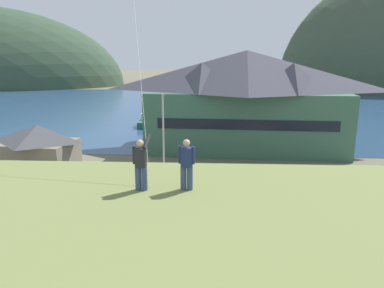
{
  "coord_description": "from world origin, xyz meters",
  "views": [
    {
      "loc": [
        2.66,
        -20.95,
        10.85
      ],
      "look_at": [
        1.14,
        9.0,
        3.57
      ],
      "focal_mm": 33.52,
      "sensor_mm": 36.0,
      "label": 1
    }
  ],
  "objects_px": {
    "moored_boat_wharfside": "(148,121)",
    "parked_car_back_row_right": "(130,213)",
    "parked_car_corner_spot": "(208,178)",
    "parked_car_mid_row_center": "(92,183)",
    "parking_light_pole": "(163,130)",
    "harbor_lodge": "(246,98)",
    "parked_car_front_row_red": "(336,219)",
    "person_kite_flyer": "(141,163)",
    "wharf_dock": "(167,126)",
    "storage_shed_waterside": "(215,131)",
    "person_companion": "(187,163)",
    "parked_car_front_row_end": "(326,183)",
    "parked_car_front_row_silver": "(39,204)",
    "parked_car_mid_row_near": "(246,208)",
    "storage_shed_near_lot": "(40,153)",
    "parked_car_mid_row_far": "(263,186)"
  },
  "relations": [
    {
      "from": "wharf_dock",
      "to": "moored_boat_wharfside",
      "type": "distance_m",
      "value": 4.15
    },
    {
      "from": "parked_car_front_row_silver",
      "to": "wharf_dock",
      "type": "bearing_deg",
      "value": 81.36
    },
    {
      "from": "moored_boat_wharfside",
      "to": "parked_car_front_row_end",
      "type": "bearing_deg",
      "value": -56.43
    },
    {
      "from": "parked_car_front_row_end",
      "to": "person_kite_flyer",
      "type": "relative_size",
      "value": 2.28
    },
    {
      "from": "storage_shed_waterside",
      "to": "parked_car_back_row_right",
      "type": "height_order",
      "value": "storage_shed_waterside"
    },
    {
      "from": "person_companion",
      "to": "parked_car_front_row_red",
      "type": "bearing_deg",
      "value": 47.81
    },
    {
      "from": "parked_car_mid_row_near",
      "to": "person_kite_flyer",
      "type": "bearing_deg",
      "value": -113.16
    },
    {
      "from": "parked_car_mid_row_center",
      "to": "parked_car_front_row_red",
      "type": "height_order",
      "value": "same"
    },
    {
      "from": "wharf_dock",
      "to": "parked_car_front_row_red",
      "type": "bearing_deg",
      "value": -66.71
    },
    {
      "from": "harbor_lodge",
      "to": "moored_boat_wharfside",
      "type": "bearing_deg",
      "value": 134.87
    },
    {
      "from": "parked_car_mid_row_near",
      "to": "person_companion",
      "type": "xyz_separation_m",
      "value": [
        -3.21,
        -10.95,
        6.36
      ]
    },
    {
      "from": "parked_car_front_row_end",
      "to": "parking_light_pole",
      "type": "distance_m",
      "value": 14.49
    },
    {
      "from": "moored_boat_wharfside",
      "to": "person_kite_flyer",
      "type": "relative_size",
      "value": 3.84
    },
    {
      "from": "wharf_dock",
      "to": "person_kite_flyer",
      "type": "xyz_separation_m",
      "value": [
        4.39,
        -43.55,
        7.09
      ]
    },
    {
      "from": "storage_shed_near_lot",
      "to": "parking_light_pole",
      "type": "height_order",
      "value": "parking_light_pole"
    },
    {
      "from": "moored_boat_wharfside",
      "to": "parked_car_mid_row_center",
      "type": "distance_m",
      "value": 30.45
    },
    {
      "from": "parked_car_mid_row_near",
      "to": "parked_car_corner_spot",
      "type": "bearing_deg",
      "value": 113.03
    },
    {
      "from": "parked_car_back_row_right",
      "to": "person_kite_flyer",
      "type": "height_order",
      "value": "person_kite_flyer"
    },
    {
      "from": "parked_car_front_row_silver",
      "to": "person_kite_flyer",
      "type": "bearing_deg",
      "value": -49.65
    },
    {
      "from": "wharf_dock",
      "to": "person_companion",
      "type": "height_order",
      "value": "person_companion"
    },
    {
      "from": "parked_car_front_row_end",
      "to": "parked_car_back_row_right",
      "type": "height_order",
      "value": "same"
    },
    {
      "from": "parked_car_back_row_right",
      "to": "parked_car_mid_row_center",
      "type": "bearing_deg",
      "value": 128.18
    },
    {
      "from": "parked_car_front_row_silver",
      "to": "parking_light_pole",
      "type": "distance_m",
      "value": 12.31
    },
    {
      "from": "storage_shed_near_lot",
      "to": "storage_shed_waterside",
      "type": "relative_size",
      "value": 1.4
    },
    {
      "from": "harbor_lodge",
      "to": "person_kite_flyer",
      "type": "height_order",
      "value": "harbor_lodge"
    },
    {
      "from": "storage_shed_waterside",
      "to": "parked_car_corner_spot",
      "type": "bearing_deg",
      "value": -93.12
    },
    {
      "from": "storage_shed_near_lot",
      "to": "storage_shed_waterside",
      "type": "height_order",
      "value": "storage_shed_near_lot"
    },
    {
      "from": "parked_car_mid_row_far",
      "to": "moored_boat_wharfside",
      "type": "bearing_deg",
      "value": 115.23
    },
    {
      "from": "parked_car_front_row_end",
      "to": "person_kite_flyer",
      "type": "height_order",
      "value": "person_kite_flyer"
    },
    {
      "from": "parked_car_front_row_silver",
      "to": "person_companion",
      "type": "distance_m",
      "value": 16.64
    },
    {
      "from": "parked_car_mid_row_far",
      "to": "storage_shed_waterside",
      "type": "bearing_deg",
      "value": 103.58
    },
    {
      "from": "moored_boat_wharfside",
      "to": "parking_light_pole",
      "type": "distance_m",
      "value": 26.52
    },
    {
      "from": "parked_car_front_row_red",
      "to": "person_kite_flyer",
      "type": "bearing_deg",
      "value": -136.49
    },
    {
      "from": "moored_boat_wharfside",
      "to": "parked_car_front_row_red",
      "type": "distance_m",
      "value": 40.38
    },
    {
      "from": "parked_car_mid_row_near",
      "to": "parked_car_front_row_end",
      "type": "distance_m",
      "value": 8.73
    },
    {
      "from": "moored_boat_wharfside",
      "to": "parked_car_front_row_end",
      "type": "height_order",
      "value": "moored_boat_wharfside"
    },
    {
      "from": "parked_car_front_row_silver",
      "to": "parked_car_back_row_right",
      "type": "xyz_separation_m",
      "value": [
        6.5,
        -1.09,
        0.0
      ]
    },
    {
      "from": "parked_car_back_row_right",
      "to": "harbor_lodge",
      "type": "bearing_deg",
      "value": 66.55
    },
    {
      "from": "parked_car_mid_row_near",
      "to": "parked_car_front_row_end",
      "type": "bearing_deg",
      "value": 37.55
    },
    {
      "from": "wharf_dock",
      "to": "parked_car_mid_row_center",
      "type": "bearing_deg",
      "value": -95.52
    },
    {
      "from": "person_kite_flyer",
      "to": "storage_shed_near_lot",
      "type": "bearing_deg",
      "value": 124.59
    },
    {
      "from": "storage_shed_waterside",
      "to": "person_companion",
      "type": "relative_size",
      "value": 2.74
    },
    {
      "from": "parked_car_corner_spot",
      "to": "parked_car_back_row_right",
      "type": "distance_m",
      "value": 8.78
    },
    {
      "from": "moored_boat_wharfside",
      "to": "parked_car_back_row_right",
      "type": "relative_size",
      "value": 1.69
    },
    {
      "from": "storage_shed_near_lot",
      "to": "parked_car_front_row_silver",
      "type": "bearing_deg",
      "value": -66.1
    },
    {
      "from": "parked_car_corner_spot",
      "to": "parked_car_mid_row_center",
      "type": "xyz_separation_m",
      "value": [
        -9.27,
        -1.79,
        0.0
      ]
    },
    {
      "from": "storage_shed_waterside",
      "to": "parked_car_mid_row_center",
      "type": "relative_size",
      "value": 1.12
    },
    {
      "from": "storage_shed_waterside",
      "to": "parked_car_front_row_silver",
      "type": "bearing_deg",
      "value": -122.34
    },
    {
      "from": "moored_boat_wharfside",
      "to": "parked_car_back_row_right",
      "type": "height_order",
      "value": "moored_boat_wharfside"
    },
    {
      "from": "parked_car_back_row_right",
      "to": "parked_car_front_row_end",
      "type": "bearing_deg",
      "value": 24.05
    }
  ]
}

